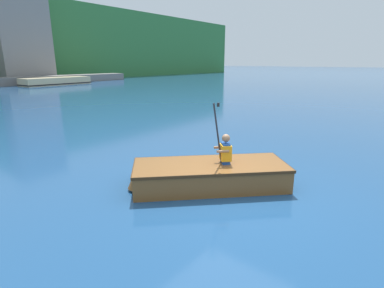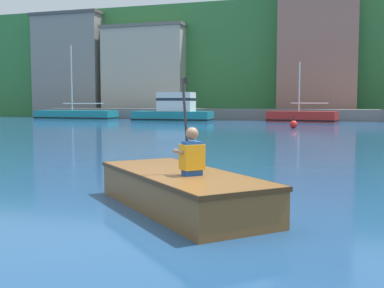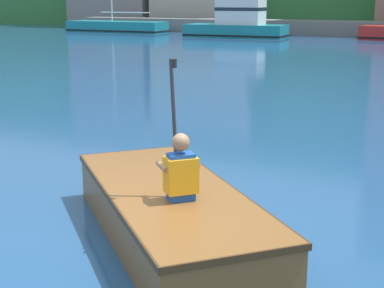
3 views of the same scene
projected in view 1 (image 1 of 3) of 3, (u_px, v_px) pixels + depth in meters
The scene contains 5 objects.
ground_plane at pixel (227, 194), 6.13m from camera, with size 300.00×300.00×0.00m, color navy.
waterfront_tower_far at pixel (8, 33), 38.66m from camera, with size 6.31×11.58×12.16m.
moored_boat_dock_west_inner at pixel (56, 81), 34.42m from camera, with size 7.64×2.77×0.83m.
rowboat_foreground at pixel (208, 174), 6.42m from camera, with size 3.19×3.17×0.52m.
person_paddler at pixel (225, 150), 6.32m from camera, with size 0.46×0.46×1.30m.
Camera 1 is at (-4.85, -2.95, 2.62)m, focal length 28.00 mm.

